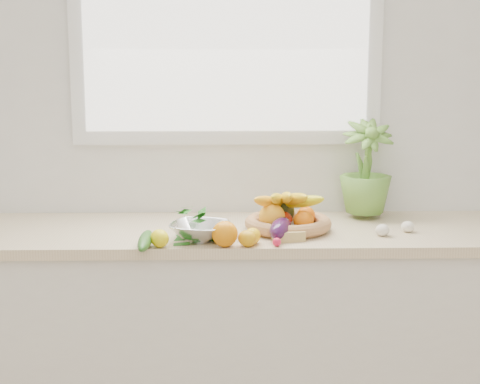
{
  "coord_description": "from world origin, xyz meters",
  "views": [
    {
      "loc": [
        -0.01,
        -0.88,
        1.59
      ],
      "look_at": [
        0.05,
        1.93,
        1.05
      ],
      "focal_mm": 55.0,
      "sensor_mm": 36.0,
      "label": 1
    }
  ],
  "objects_px": {
    "apple": "(283,221)",
    "potted_herb": "(366,167)",
    "cucumber": "(145,241)",
    "fruit_basket": "(287,218)",
    "eggplant": "(281,228)",
    "colander_with_spinach": "(200,226)"
  },
  "relations": [
    {
      "from": "apple",
      "to": "potted_herb",
      "type": "xyz_separation_m",
      "value": [
        0.36,
        0.2,
        0.18
      ]
    },
    {
      "from": "colander_with_spinach",
      "to": "eggplant",
      "type": "bearing_deg",
      "value": 5.12
    },
    {
      "from": "cucumber",
      "to": "potted_herb",
      "type": "height_order",
      "value": "potted_herb"
    },
    {
      "from": "eggplant",
      "to": "fruit_basket",
      "type": "xyz_separation_m",
      "value": [
        0.04,
        0.12,
        0.01
      ]
    },
    {
      "from": "fruit_basket",
      "to": "colander_with_spinach",
      "type": "xyz_separation_m",
      "value": [
        -0.34,
        -0.15,
        0.01
      ]
    },
    {
      "from": "eggplant",
      "to": "cucumber",
      "type": "distance_m",
      "value": 0.51
    },
    {
      "from": "apple",
      "to": "potted_herb",
      "type": "bearing_deg",
      "value": 29.7
    },
    {
      "from": "potted_herb",
      "to": "fruit_basket",
      "type": "distance_m",
      "value": 0.44
    },
    {
      "from": "cucumber",
      "to": "potted_herb",
      "type": "relative_size",
      "value": 0.67
    },
    {
      "from": "potted_herb",
      "to": "fruit_basket",
      "type": "height_order",
      "value": "potted_herb"
    },
    {
      "from": "potted_herb",
      "to": "colander_with_spinach",
      "type": "distance_m",
      "value": 0.79
    },
    {
      "from": "apple",
      "to": "fruit_basket",
      "type": "relative_size",
      "value": 0.2
    },
    {
      "from": "apple",
      "to": "eggplant",
      "type": "bearing_deg",
      "value": -99.05
    },
    {
      "from": "potted_herb",
      "to": "fruit_basket",
      "type": "bearing_deg",
      "value": -147.4
    },
    {
      "from": "eggplant",
      "to": "potted_herb",
      "type": "bearing_deg",
      "value": 42.2
    },
    {
      "from": "potted_herb",
      "to": "cucumber",
      "type": "bearing_deg",
      "value": -152.35
    },
    {
      "from": "cucumber",
      "to": "eggplant",
      "type": "bearing_deg",
      "value": 12.82
    },
    {
      "from": "colander_with_spinach",
      "to": "potted_herb",
      "type": "bearing_deg",
      "value": 28.65
    },
    {
      "from": "colander_with_spinach",
      "to": "cucumber",
      "type": "bearing_deg",
      "value": -156.03
    },
    {
      "from": "apple",
      "to": "cucumber",
      "type": "height_order",
      "value": "apple"
    },
    {
      "from": "colander_with_spinach",
      "to": "apple",
      "type": "bearing_deg",
      "value": 27.45
    },
    {
      "from": "cucumber",
      "to": "potted_herb",
      "type": "xyz_separation_m",
      "value": [
        0.87,
        0.46,
        0.19
      ]
    }
  ]
}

